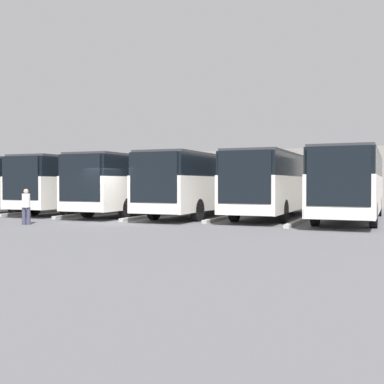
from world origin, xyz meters
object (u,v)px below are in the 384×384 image
object	(u,v)px
bus_3	(141,182)
bus_5	(42,182)
bus_1	(276,182)
bus_2	(203,182)
bus_0	(351,182)
pedestrian	(26,205)
bus_4	(89,182)

from	to	relation	value
bus_3	bus_5	xyz separation A→B (m)	(7.79, -0.21, 0.00)
bus_1	bus_2	xyz separation A→B (m)	(3.89, 0.82, 0.00)
bus_0	bus_2	xyz separation A→B (m)	(7.79, 0.15, 0.00)
bus_2	pedestrian	bearing A→B (deg)	58.40
bus_1	pedestrian	size ratio (longest dim) A/B	7.83
bus_0	bus_2	bearing A→B (deg)	-2.42
bus_1	bus_3	xyz separation A→B (m)	(7.79, 1.01, 0.00)
bus_2	pedestrian	xyz separation A→B (m)	(4.54, 8.51, -1.00)
bus_0	bus_3	distance (m)	11.69
bus_1	bus_5	world-z (taller)	same
bus_1	bus_4	distance (m)	11.72
bus_4	bus_5	size ratio (longest dim) A/B	1.00
bus_1	bus_4	world-z (taller)	same
bus_3	pedestrian	world-z (taller)	bus_3
bus_4	bus_5	xyz separation A→B (m)	(3.89, -0.07, 0.00)
bus_1	bus_3	distance (m)	7.85
bus_1	bus_2	bearing A→B (deg)	8.31
bus_1	bus_5	size ratio (longest dim) A/B	1.00
bus_2	bus_3	bearing A→B (deg)	-0.66
bus_0	bus_5	bearing A→B (deg)	-3.12
bus_4	pedestrian	bearing A→B (deg)	107.51
bus_2	bus_4	xyz separation A→B (m)	(7.79, 0.06, 0.00)
bus_5	bus_0	bearing A→B (deg)	176.88
bus_3	bus_0	bearing A→B (deg)	178.17
bus_0	bus_1	bearing A→B (deg)	-13.23
bus_2	pedestrian	distance (m)	9.70
bus_4	bus_3	bearing A→B (deg)	174.49
bus_3	bus_2	bearing A→B (deg)	179.34
bus_1	pedestrian	xyz separation A→B (m)	(8.43, 9.33, -1.00)
bus_1	bus_2	distance (m)	3.98
bus_1	bus_3	size ratio (longest dim) A/B	1.00
bus_4	bus_0	bearing A→B (deg)	177.25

